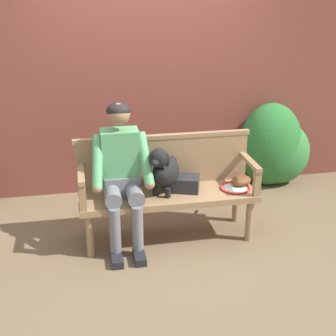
{
  "coord_description": "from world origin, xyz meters",
  "views": [
    {
      "loc": [
        -0.77,
        -3.96,
        2.33
      ],
      "look_at": [
        0.0,
        0.0,
        0.72
      ],
      "focal_mm": 50.57,
      "sensor_mm": 36.0,
      "label": 1
    }
  ],
  "objects_px": {
    "tennis_racket": "(235,187)",
    "sports_bag": "(184,183)",
    "garden_bench": "(168,199)",
    "baseball_glove": "(241,180)",
    "person_seated": "(121,170)",
    "dog_on_bench": "(164,170)"
  },
  "relations": [
    {
      "from": "garden_bench",
      "to": "sports_bag",
      "type": "height_order",
      "value": "sports_bag"
    },
    {
      "from": "person_seated",
      "to": "dog_on_bench",
      "type": "bearing_deg",
      "value": 0.2
    },
    {
      "from": "tennis_racket",
      "to": "sports_bag",
      "type": "relative_size",
      "value": 2.04
    },
    {
      "from": "baseball_glove",
      "to": "person_seated",
      "type": "bearing_deg",
      "value": 150.51
    },
    {
      "from": "person_seated",
      "to": "baseball_glove",
      "type": "xyz_separation_m",
      "value": [
        1.16,
        0.06,
        -0.22
      ]
    },
    {
      "from": "tennis_racket",
      "to": "sports_bag",
      "type": "xyz_separation_m",
      "value": [
        -0.5,
        0.03,
        0.06
      ]
    },
    {
      "from": "dog_on_bench",
      "to": "tennis_racket",
      "type": "height_order",
      "value": "dog_on_bench"
    },
    {
      "from": "garden_bench",
      "to": "tennis_racket",
      "type": "height_order",
      "value": "tennis_racket"
    },
    {
      "from": "sports_bag",
      "to": "person_seated",
      "type": "bearing_deg",
      "value": -175.77
    },
    {
      "from": "person_seated",
      "to": "baseball_glove",
      "type": "distance_m",
      "value": 1.19
    },
    {
      "from": "tennis_racket",
      "to": "baseball_glove",
      "type": "xyz_separation_m",
      "value": [
        0.07,
        0.05,
        0.04
      ]
    },
    {
      "from": "dog_on_bench",
      "to": "person_seated",
      "type": "bearing_deg",
      "value": -179.8
    },
    {
      "from": "dog_on_bench",
      "to": "sports_bag",
      "type": "bearing_deg",
      "value": 12.01
    },
    {
      "from": "garden_bench",
      "to": "baseball_glove",
      "type": "relative_size",
      "value": 7.53
    },
    {
      "from": "tennis_racket",
      "to": "sports_bag",
      "type": "bearing_deg",
      "value": 176.13
    },
    {
      "from": "garden_bench",
      "to": "person_seated",
      "type": "relative_size",
      "value": 1.24
    },
    {
      "from": "baseball_glove",
      "to": "sports_bag",
      "type": "relative_size",
      "value": 0.79
    },
    {
      "from": "garden_bench",
      "to": "baseball_glove",
      "type": "distance_m",
      "value": 0.74
    },
    {
      "from": "person_seated",
      "to": "sports_bag",
      "type": "height_order",
      "value": "person_seated"
    },
    {
      "from": "dog_on_bench",
      "to": "tennis_racket",
      "type": "bearing_deg",
      "value": 0.68
    },
    {
      "from": "tennis_racket",
      "to": "garden_bench",
      "type": "bearing_deg",
      "value": 179.49
    },
    {
      "from": "person_seated",
      "to": "sports_bag",
      "type": "distance_m",
      "value": 0.62
    }
  ]
}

